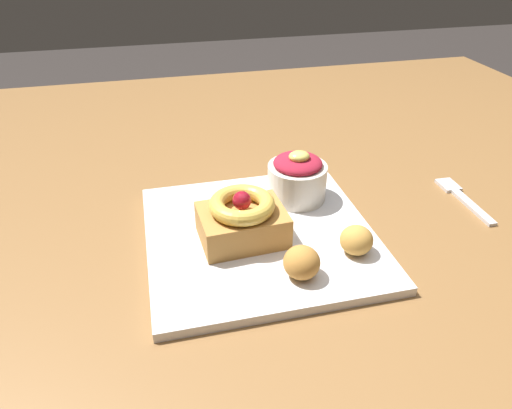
# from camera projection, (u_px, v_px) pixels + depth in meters

# --- Properties ---
(dining_table) EXTENTS (1.41, 1.05, 0.73)m
(dining_table) POSITION_uv_depth(u_px,v_px,m) (273.00, 211.00, 0.80)
(dining_table) COLOR brown
(dining_table) RESTS_ON ground_plane
(front_plate) EXTENTS (0.28, 0.28, 0.01)m
(front_plate) POSITION_uv_depth(u_px,v_px,m) (260.00, 236.00, 0.59)
(front_plate) COLOR white
(front_plate) RESTS_ON dining_table
(cake_slice) EXTENTS (0.11, 0.08, 0.07)m
(cake_slice) POSITION_uv_depth(u_px,v_px,m) (242.00, 219.00, 0.56)
(cake_slice) COLOR #B77F3D
(cake_slice) RESTS_ON front_plate
(berry_ramekin) EXTENTS (0.08, 0.08, 0.07)m
(berry_ramekin) POSITION_uv_depth(u_px,v_px,m) (294.00, 178.00, 0.64)
(berry_ramekin) COLOR silver
(berry_ramekin) RESTS_ON front_plate
(fritter_front) EXTENTS (0.04, 0.04, 0.03)m
(fritter_front) POSITION_uv_depth(u_px,v_px,m) (356.00, 240.00, 0.54)
(fritter_front) COLOR gold
(fritter_front) RESTS_ON front_plate
(fritter_middle) EXTENTS (0.04, 0.04, 0.04)m
(fritter_middle) POSITION_uv_depth(u_px,v_px,m) (302.00, 262.00, 0.51)
(fritter_middle) COLOR #BC7F38
(fritter_middle) RESTS_ON front_plate
(fork) EXTENTS (0.03, 0.13, 0.00)m
(fork) POSITION_uv_depth(u_px,v_px,m) (461.00, 197.00, 0.67)
(fork) COLOR silver
(fork) RESTS_ON dining_table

